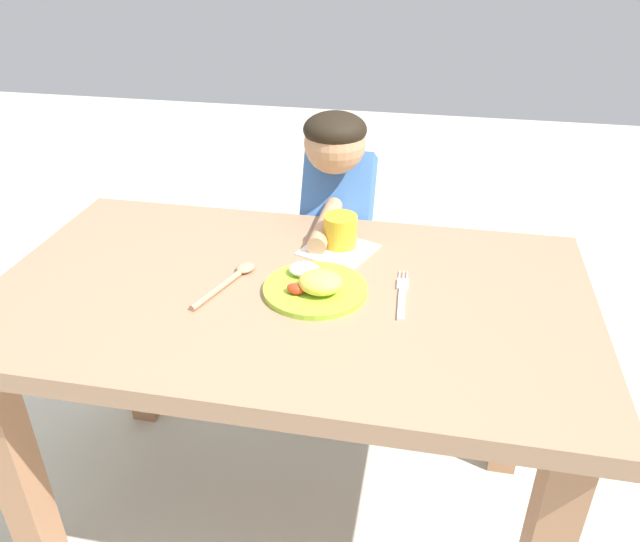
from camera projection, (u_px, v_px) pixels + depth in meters
name	position (u px, v px, depth m)	size (l,w,h in m)	color
ground_plane	(295.00, 512.00, 1.72)	(8.00, 8.00, 0.00)	beige
dining_table	(290.00, 334.00, 1.42)	(1.31, 0.76, 0.73)	#987356
plate	(315.00, 285.00, 1.34)	(0.23, 0.23, 0.06)	#95C831
fork	(402.00, 295.00, 1.33)	(0.03, 0.20, 0.01)	silver
spoon	(231.00, 279.00, 1.38)	(0.09, 0.21, 0.02)	tan
drinking_cup	(340.00, 231.00, 1.51)	(0.08, 0.08, 0.08)	gold
person	(338.00, 258.00, 1.86)	(0.19, 0.45, 1.01)	#4C4E6D
napkin	(338.00, 250.00, 1.51)	(0.16, 0.15, 0.00)	white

